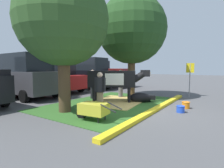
{
  "coord_description": "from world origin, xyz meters",
  "views": [
    {
      "loc": [
        -6.66,
        -2.81,
        1.72
      ],
      "look_at": [
        0.8,
        2.21,
        0.9
      ],
      "focal_mm": 28.34,
      "sensor_mm": 36.0,
      "label": 1
    }
  ],
  "objects_px": {
    "suv_dark_grey": "(25,76)",
    "pickup_truck_maroon": "(104,74)",
    "cow_holstein": "(114,79)",
    "person_visitor_far": "(121,83)",
    "person_handler": "(100,91)",
    "person_visitor_near": "(93,83)",
    "wheelbarrow": "(93,109)",
    "shade_tree_left": "(63,20)",
    "suv_black": "(87,73)",
    "shade_tree_right": "(132,30)",
    "parking_sign": "(190,73)",
    "bucket_blue": "(181,109)",
    "calf_lying": "(141,98)",
    "sedan_red": "(57,78)",
    "bucket_orange": "(186,105)"
  },
  "relations": [
    {
      "from": "shade_tree_right",
      "to": "person_visitor_near",
      "type": "bearing_deg",
      "value": 138.59
    },
    {
      "from": "bucket_blue",
      "to": "parking_sign",
      "type": "bearing_deg",
      "value": 6.36
    },
    {
      "from": "person_visitor_far",
      "to": "suv_black",
      "type": "xyz_separation_m",
      "value": [
        2.27,
        4.66,
        0.4
      ]
    },
    {
      "from": "person_visitor_near",
      "to": "suv_black",
      "type": "bearing_deg",
      "value": 45.77
    },
    {
      "from": "cow_holstein",
      "to": "person_visitor_far",
      "type": "distance_m",
      "value": 1.49
    },
    {
      "from": "calf_lying",
      "to": "suv_dark_grey",
      "type": "xyz_separation_m",
      "value": [
        -2.33,
        6.28,
        1.03
      ]
    },
    {
      "from": "shade_tree_right",
      "to": "person_visitor_near",
      "type": "distance_m",
      "value": 3.8
    },
    {
      "from": "suv_dark_grey",
      "to": "person_visitor_far",
      "type": "bearing_deg",
      "value": -57.1
    },
    {
      "from": "calf_lying",
      "to": "bucket_blue",
      "type": "xyz_separation_m",
      "value": [
        -0.97,
        -2.12,
        -0.1
      ]
    },
    {
      "from": "bucket_blue",
      "to": "suv_dark_grey",
      "type": "distance_m",
      "value": 8.58
    },
    {
      "from": "person_visitor_near",
      "to": "calf_lying",
      "type": "bearing_deg",
      "value": -79.36
    },
    {
      "from": "shade_tree_right",
      "to": "calf_lying",
      "type": "relative_size",
      "value": 4.52
    },
    {
      "from": "shade_tree_left",
      "to": "sedan_red",
      "type": "xyz_separation_m",
      "value": [
        3.69,
        5.02,
        -2.51
      ]
    },
    {
      "from": "wheelbarrow",
      "to": "pickup_truck_maroon",
      "type": "relative_size",
      "value": 0.3
    },
    {
      "from": "wheelbarrow",
      "to": "suv_black",
      "type": "height_order",
      "value": "suv_black"
    },
    {
      "from": "shade_tree_left",
      "to": "bucket_orange",
      "type": "relative_size",
      "value": 15.68
    },
    {
      "from": "wheelbarrow",
      "to": "bucket_blue",
      "type": "height_order",
      "value": "wheelbarrow"
    },
    {
      "from": "person_visitor_far",
      "to": "wheelbarrow",
      "type": "distance_m",
      "value": 4.68
    },
    {
      "from": "shade_tree_right",
      "to": "person_handler",
      "type": "xyz_separation_m",
      "value": [
        -3.93,
        -0.72,
        -3.07
      ]
    },
    {
      "from": "shade_tree_left",
      "to": "person_visitor_far",
      "type": "xyz_separation_m",
      "value": [
        4.12,
        -0.05,
        -2.62
      ]
    },
    {
      "from": "person_handler",
      "to": "suv_dark_grey",
      "type": "relative_size",
      "value": 0.34
    },
    {
      "from": "shade_tree_right",
      "to": "wheelbarrow",
      "type": "height_order",
      "value": "shade_tree_right"
    },
    {
      "from": "shade_tree_left",
      "to": "parking_sign",
      "type": "bearing_deg",
      "value": -26.14
    },
    {
      "from": "cow_holstein",
      "to": "parking_sign",
      "type": "distance_m",
      "value": 4.89
    },
    {
      "from": "bucket_blue",
      "to": "bucket_orange",
      "type": "xyz_separation_m",
      "value": [
        0.85,
        -0.02,
        0.01
      ]
    },
    {
      "from": "cow_holstein",
      "to": "calf_lying",
      "type": "bearing_deg",
      "value": -59.25
    },
    {
      "from": "shade_tree_right",
      "to": "parking_sign",
      "type": "bearing_deg",
      "value": -53.39
    },
    {
      "from": "shade_tree_right",
      "to": "suv_dark_grey",
      "type": "relative_size",
      "value": 1.28
    },
    {
      "from": "bucket_blue",
      "to": "sedan_red",
      "type": "bearing_deg",
      "value": 81.96
    },
    {
      "from": "person_handler",
      "to": "wheelbarrow",
      "type": "bearing_deg",
      "value": -154.37
    },
    {
      "from": "wheelbarrow",
      "to": "shade_tree_left",
      "type": "bearing_deg",
      "value": 81.34
    },
    {
      "from": "person_handler",
      "to": "person_visitor_near",
      "type": "height_order",
      "value": "person_visitor_near"
    },
    {
      "from": "person_handler",
      "to": "parking_sign",
      "type": "relative_size",
      "value": 0.78
    },
    {
      "from": "shade_tree_right",
      "to": "bucket_orange",
      "type": "relative_size",
      "value": 17.58
    },
    {
      "from": "person_visitor_near",
      "to": "person_visitor_far",
      "type": "xyz_separation_m",
      "value": [
        1.2,
        -1.09,
        0.01
      ]
    },
    {
      "from": "suv_dark_grey",
      "to": "pickup_truck_maroon",
      "type": "distance_m",
      "value": 7.79
    },
    {
      "from": "person_visitor_near",
      "to": "pickup_truck_maroon",
      "type": "height_order",
      "value": "pickup_truck_maroon"
    },
    {
      "from": "wheelbarrow",
      "to": "parking_sign",
      "type": "distance_m",
      "value": 7.24
    },
    {
      "from": "bucket_orange",
      "to": "shade_tree_right",
      "type": "bearing_deg",
      "value": 68.15
    },
    {
      "from": "calf_lying",
      "to": "bucket_orange",
      "type": "height_order",
      "value": "calf_lying"
    },
    {
      "from": "shade_tree_left",
      "to": "cow_holstein",
      "type": "height_order",
      "value": "shade_tree_left"
    },
    {
      "from": "suv_dark_grey",
      "to": "pickup_truck_maroon",
      "type": "relative_size",
      "value": 0.85
    },
    {
      "from": "suv_dark_grey",
      "to": "sedan_red",
      "type": "relative_size",
      "value": 1.05
    },
    {
      "from": "suv_black",
      "to": "cow_holstein",
      "type": "bearing_deg",
      "value": -125.63
    },
    {
      "from": "bucket_orange",
      "to": "suv_dark_grey",
      "type": "bearing_deg",
      "value": 104.67
    },
    {
      "from": "shade_tree_left",
      "to": "suv_black",
      "type": "distance_m",
      "value": 8.18
    },
    {
      "from": "cow_holstein",
      "to": "person_visitor_far",
      "type": "xyz_separation_m",
      "value": [
        1.39,
        0.45,
        -0.29
      ]
    },
    {
      "from": "sedan_red",
      "to": "calf_lying",
      "type": "bearing_deg",
      "value": -92.34
    },
    {
      "from": "calf_lying",
      "to": "bucket_orange",
      "type": "xyz_separation_m",
      "value": [
        -0.12,
        -2.14,
        -0.09
      ]
    },
    {
      "from": "parking_sign",
      "to": "suv_dark_grey",
      "type": "bearing_deg",
      "value": 125.41
    }
  ]
}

